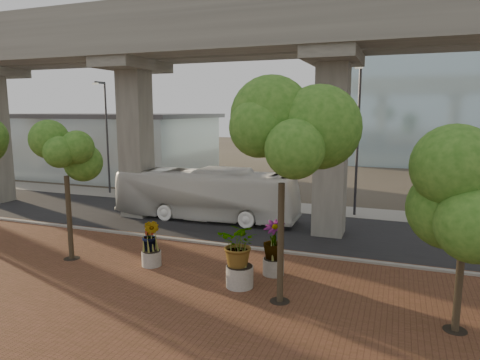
% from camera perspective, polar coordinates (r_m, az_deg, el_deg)
% --- Properties ---
extents(ground, '(160.00, 160.00, 0.00)m').
position_cam_1_polar(ground, '(23.57, -3.78, -7.06)').
color(ground, '#3B352A').
rests_on(ground, ground).
extents(brick_plaza, '(70.00, 13.00, 0.06)m').
position_cam_1_polar(brick_plaza, '(17.01, -15.23, -13.83)').
color(brick_plaza, brown).
rests_on(brick_plaza, ground).
extents(asphalt_road, '(90.00, 8.00, 0.04)m').
position_cam_1_polar(asphalt_road, '(25.33, -1.91, -5.84)').
color(asphalt_road, black).
rests_on(asphalt_road, ground).
extents(curb_strip, '(70.00, 0.25, 0.16)m').
position_cam_1_polar(curb_strip, '(21.82, -5.96, -8.21)').
color(curb_strip, gray).
rests_on(curb_strip, ground).
extents(far_sidewalk, '(90.00, 3.00, 0.06)m').
position_cam_1_polar(far_sidewalk, '(30.34, 2.05, -3.29)').
color(far_sidewalk, gray).
rests_on(far_sidewalk, ground).
extents(transit_viaduct, '(72.00, 5.60, 12.40)m').
position_cam_1_polar(transit_viaduct, '(24.47, -2.01, 10.83)').
color(transit_viaduct, gray).
rests_on(transit_viaduct, ground).
extents(station_pavilion, '(23.00, 13.00, 6.30)m').
position_cam_1_polar(station_pavilion, '(47.04, -18.25, 4.63)').
color(station_pavilion, silver).
rests_on(station_pavilion, ground).
extents(transit_bus, '(11.36, 2.95, 3.15)m').
position_cam_1_polar(transit_bus, '(26.08, -4.58, -1.92)').
color(transit_bus, white).
rests_on(transit_bus, ground).
extents(fire_hydrant, '(0.59, 0.53, 1.17)m').
position_cam_1_polar(fire_hydrant, '(20.68, -11.95, -7.78)').
color(fire_hydrant, maroon).
rests_on(fire_hydrant, ground).
extents(planter_front, '(2.29, 2.29, 2.51)m').
position_cam_1_polar(planter_front, '(16.03, -0.05, -8.99)').
color(planter_front, gray).
rests_on(planter_front, ground).
extents(planter_right, '(2.09, 2.09, 2.23)m').
position_cam_1_polar(planter_right, '(17.28, 4.52, -8.27)').
color(planter_right, '#9D968E').
rests_on(planter_right, ground).
extents(planter_left, '(1.83, 1.83, 2.02)m').
position_cam_1_polar(planter_left, '(18.62, -11.80, -7.56)').
color(planter_left, gray).
rests_on(planter_left, ground).
extents(street_tree_near_west, '(3.08, 3.08, 6.05)m').
position_cam_1_polar(street_tree_near_west, '(19.90, -22.28, 3.01)').
color(street_tree_near_west, '#453927').
rests_on(street_tree_near_west, ground).
extents(street_tree_near_east, '(4.18, 4.18, 7.30)m').
position_cam_1_polar(street_tree_near_east, '(14.08, 5.65, 4.44)').
color(street_tree_near_east, '#453927').
rests_on(street_tree_near_east, ground).
extents(street_tree_far_east, '(3.73, 3.73, 5.84)m').
position_cam_1_polar(street_tree_far_east, '(13.83, 27.95, -1.93)').
color(street_tree_far_east, '#453927').
rests_on(street_tree_far_east, ground).
extents(streetlamp_west, '(0.43, 1.27, 8.77)m').
position_cam_1_polar(streetlamp_west, '(35.47, -17.45, 6.40)').
color(streetlamp_west, '#323338').
rests_on(streetlamp_west, ground).
extents(streetlamp_east, '(0.46, 1.34, 9.25)m').
position_cam_1_polar(streetlamp_east, '(27.40, 15.44, 6.37)').
color(streetlamp_east, '#2F2E34').
rests_on(streetlamp_east, ground).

